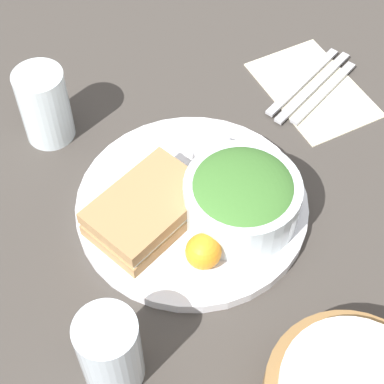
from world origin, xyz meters
name	(u,v)px	position (x,y,z in m)	size (l,w,h in m)	color
ground_plane	(192,209)	(0.00, 0.00, 0.00)	(4.00, 4.00, 0.00)	#3D3833
plate	(192,205)	(0.00, 0.00, 0.01)	(0.29, 0.29, 0.02)	silver
sandwich	(148,211)	(0.06, 0.00, 0.04)	(0.16, 0.13, 0.04)	#A37A4C
salad_bowl	(242,196)	(-0.04, 0.04, 0.05)	(0.14, 0.14, 0.07)	silver
dressing_cup	(213,157)	(-0.05, -0.04, 0.03)	(0.05, 0.05, 0.03)	#99999E
orange_wedge	(203,251)	(0.03, 0.08, 0.04)	(0.04, 0.04, 0.04)	orange
drink_glass	(110,351)	(0.17, 0.15, 0.05)	(0.06, 0.06, 0.11)	silver
napkin	(313,89)	(-0.26, -0.11, 0.00)	(0.12, 0.19, 0.00)	beige
fork	(303,81)	(-0.25, -0.13, 0.01)	(0.17, 0.01, 0.01)	#B2B2B7
knife	(313,87)	(-0.26, -0.11, 0.01)	(0.18, 0.01, 0.01)	#B2B2B7
spoon	(324,92)	(-0.26, -0.09, 0.01)	(0.16, 0.01, 0.01)	#B2B2B7
water_glass	(45,106)	(0.11, -0.20, 0.05)	(0.07, 0.07, 0.11)	silver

